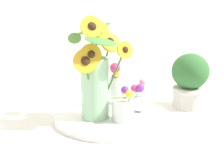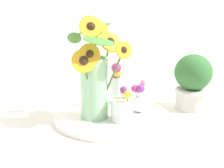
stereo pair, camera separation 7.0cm
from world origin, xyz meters
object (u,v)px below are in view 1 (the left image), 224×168
(vase_small_back, at_px, (116,86))
(potted_plant, at_px, (190,80))
(serving_tray, at_px, (112,116))
(vase_small_center, at_px, (123,107))
(vase_bulb_right, at_px, (139,99))
(mason_jar_sunflowers, at_px, (95,77))

(vase_small_back, bearing_deg, potted_plant, -21.11)
(serving_tray, relative_size, vase_small_back, 2.47)
(serving_tray, bearing_deg, vase_small_center, -82.70)
(vase_small_center, height_order, vase_bulb_right, vase_small_center)
(vase_small_center, xyz_separation_m, potted_plant, (0.36, 0.07, 0.05))
(vase_small_center, relative_size, vase_small_back, 0.71)
(potted_plant, bearing_deg, vase_bulb_right, -177.88)
(mason_jar_sunflowers, height_order, vase_small_center, mason_jar_sunflowers)
(mason_jar_sunflowers, height_order, vase_small_back, mason_jar_sunflowers)
(vase_small_center, distance_m, vase_small_back, 0.20)
(serving_tray, distance_m, vase_small_back, 0.16)
(mason_jar_sunflowers, bearing_deg, potted_plant, 0.47)
(mason_jar_sunflowers, bearing_deg, vase_small_center, -39.65)
(potted_plant, bearing_deg, mason_jar_sunflowers, -179.53)
(mason_jar_sunflowers, distance_m, potted_plant, 0.44)
(vase_small_center, height_order, vase_small_back, vase_small_back)
(mason_jar_sunflowers, xyz_separation_m, vase_bulb_right, (0.18, -0.01, -0.11))
(vase_small_center, bearing_deg, vase_bulb_right, 32.01)
(serving_tray, distance_m, vase_bulb_right, 0.13)
(serving_tray, height_order, potted_plant, potted_plant)
(vase_small_back, bearing_deg, vase_small_center, -106.24)
(mason_jar_sunflowers, distance_m, vase_small_back, 0.20)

